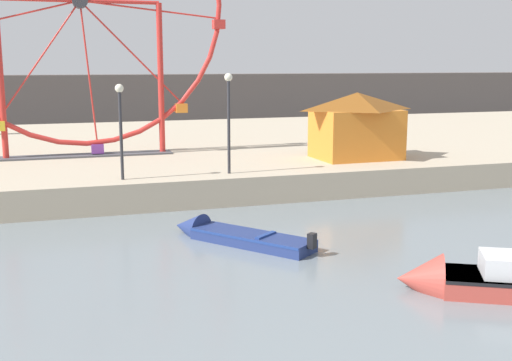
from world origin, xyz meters
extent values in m
cube|color=#B7A88E|center=(0.00, 30.86, 0.56)|extent=(110.00, 25.48, 1.13)
cube|color=#564C47|center=(0.00, 56.37, 2.20)|extent=(140.00, 3.00, 4.40)
cone|color=#B24238|center=(3.17, 8.00, 0.25)|extent=(1.61, 1.71, 1.35)
cube|color=silver|center=(4.94, 7.03, 0.75)|extent=(1.59, 1.57, 0.51)
cube|color=navy|center=(0.42, 12.95, 0.18)|extent=(3.30, 3.83, 0.36)
cube|color=navy|center=(0.42, 12.95, 0.32)|extent=(3.29, 3.81, 0.08)
cone|color=navy|center=(-1.12, 14.95, 0.18)|extent=(1.49, 1.50, 1.04)
cube|color=black|center=(1.69, 11.29, 0.47)|extent=(0.31, 0.30, 0.44)
cube|color=navy|center=(0.72, 12.55, 0.39)|extent=(0.84, 0.69, 0.06)
torus|color=red|center=(-3.67, 25.99, 8.26)|extent=(13.30, 0.24, 13.30)
cylinder|color=#38383D|center=(-3.67, 25.99, 8.26)|extent=(0.70, 0.50, 0.70)
cylinder|color=red|center=(-6.84, 25.99, 7.45)|extent=(6.35, 0.08, 1.69)
cylinder|color=red|center=(-5.58, 25.99, 5.61)|extent=(3.88, 0.08, 5.35)
cylinder|color=red|center=(-3.43, 25.99, 5.00)|extent=(0.57, 0.08, 6.52)
cube|color=purple|center=(-3.18, 25.99, 1.47)|extent=(0.56, 0.48, 0.44)
cylinder|color=red|center=(-1.39, 25.99, 5.92)|extent=(4.62, 0.08, 4.73)
cube|color=orange|center=(0.89, 25.99, 3.30)|extent=(0.56, 0.48, 0.44)
cylinder|color=red|center=(-0.42, 25.99, 7.93)|extent=(6.51, 0.08, 0.73)
cube|color=red|center=(2.83, 25.99, 7.33)|extent=(0.56, 0.48, 0.44)
cylinder|color=red|center=(-7.26, 25.99, 4.69)|extent=(0.28, 0.28, 7.13)
cylinder|color=red|center=(-0.08, 25.99, 4.69)|extent=(0.28, 0.28, 7.13)
cylinder|color=red|center=(-3.67, 25.99, 8.26)|extent=(7.18, 0.18, 0.18)
cube|color=#4C4C51|center=(-3.67, 25.99, 1.17)|extent=(7.98, 1.20, 0.08)
cube|color=orange|center=(8.14, 21.47, 2.25)|extent=(3.71, 2.80, 2.25)
pyramid|color=brown|center=(8.14, 21.47, 3.76)|extent=(4.08, 3.08, 0.80)
cylinder|color=#2D2D33|center=(1.46, 19.30, 2.96)|extent=(0.12, 0.12, 3.66)
sphere|color=#F2EACC|center=(1.46, 19.30, 4.93)|extent=(0.32, 0.32, 0.32)
cylinder|color=#2D2D33|center=(-2.76, 19.20, 2.77)|extent=(0.12, 0.12, 3.29)
sphere|color=#F2EACC|center=(-2.76, 19.20, 4.56)|extent=(0.32, 0.32, 0.32)
camera|label=1|loc=(-5.24, -5.04, 5.49)|focal=44.90mm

